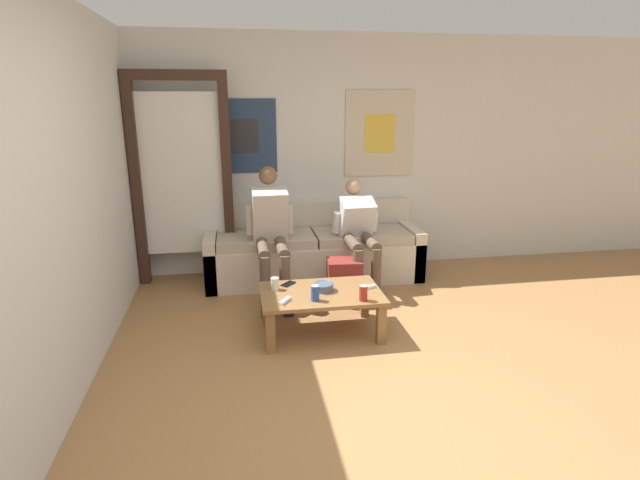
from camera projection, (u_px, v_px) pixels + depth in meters
ground_plane at (392, 417)px, 3.08m from camera, size 18.00×18.00×0.00m
wall_back at (317, 156)px, 5.46m from camera, size 10.00×0.07×2.55m
wall_left at (13, 231)px, 2.41m from camera, size 0.05×10.00×2.55m
door_frame at (181, 169)px, 5.05m from camera, size 1.00×0.10×2.15m
couch at (313, 252)px, 5.37m from camera, size 2.27×0.72×0.79m
coffee_table at (321, 299)px, 4.09m from camera, size 0.99×0.63×0.37m
person_seated_adult at (271, 228)px, 4.82m from camera, size 0.47×0.91×1.24m
person_seated_teen at (359, 231)px, 4.99m from camera, size 0.47×0.88×1.09m
backpack at (344, 282)px, 4.76m from camera, size 0.34×0.31×0.41m
ceramic_bowl at (324, 286)px, 4.09m from camera, size 0.17×0.17×0.06m
pillar_candle at (275, 284)px, 4.11m from camera, size 0.07×0.07×0.11m
drink_can_blue at (315, 293)px, 3.88m from camera, size 0.07×0.07×0.12m
drink_can_red at (363, 293)px, 3.88m from camera, size 0.07×0.07×0.12m
game_controller_near_left at (285, 301)px, 3.86m from camera, size 0.11×0.14×0.03m
game_controller_near_right at (368, 287)px, 4.14m from camera, size 0.15×0.08×0.03m
cell_phone at (288, 284)px, 4.23m from camera, size 0.14×0.14×0.01m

